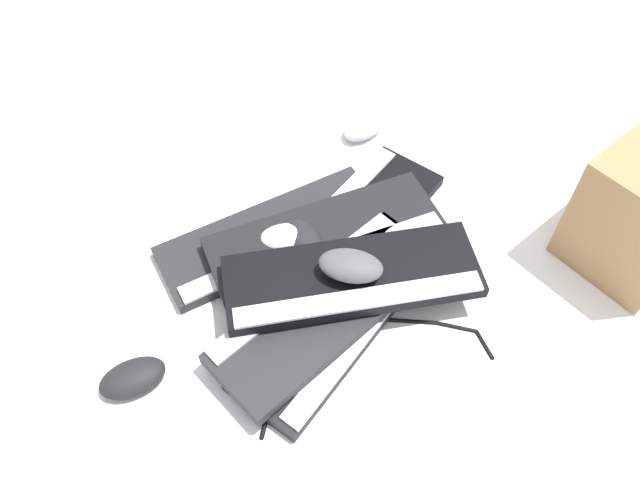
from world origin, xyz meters
TOP-DOWN VIEW (x-y plane):
  - ground_plane at (0.00, 0.00)m, footprint 3.20×3.20m
  - keyboard_0 at (0.16, 0.02)m, footprint 0.43×0.40m
  - keyboard_1 at (0.00, 0.17)m, footprint 0.32×0.46m
  - keyboard_2 at (0.02, -0.02)m, footprint 0.32×0.46m
  - keyboard_3 at (0.02, 0.18)m, footprint 0.37×0.45m
  - keyboard_4 at (0.06, 0.03)m, footprint 0.45×0.37m
  - keyboard_5 at (-0.01, 0.13)m, footprint 0.46×0.30m
  - mouse_0 at (0.12, 0.05)m, footprint 0.12×0.09m
  - mouse_1 at (0.31, 0.36)m, footprint 0.13×0.12m
  - mouse_2 at (0.10, 0.05)m, footprint 0.12×0.13m
  - mouse_3 at (0.04, -0.31)m, footprint 0.12×0.13m
  - mouse_4 at (-0.01, 0.13)m, footprint 0.11×0.07m
  - cable_0 at (-0.06, 0.22)m, footprint 0.36×0.27m

SIDE VIEW (x-z plane):
  - ground_plane at x=0.00m, z-range 0.00..0.00m
  - cable_0 at x=-0.06m, z-range 0.00..0.01m
  - keyboard_0 at x=0.16m, z-range 0.00..0.03m
  - keyboard_1 at x=0.00m, z-range 0.00..0.03m
  - keyboard_2 at x=0.02m, z-range 0.00..0.03m
  - mouse_1 at x=0.31m, z-range 0.00..0.04m
  - mouse_3 at x=0.04m, z-range 0.00..0.04m
  - keyboard_3 at x=0.02m, z-range 0.03..0.06m
  - keyboard_4 at x=0.06m, z-range 0.03..0.06m
  - mouse_0 at x=0.12m, z-range 0.03..0.07m
  - mouse_2 at x=0.10m, z-range 0.03..0.07m
  - keyboard_5 at x=-0.01m, z-range 0.06..0.09m
  - mouse_4 at x=-0.01m, z-range 0.09..0.13m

